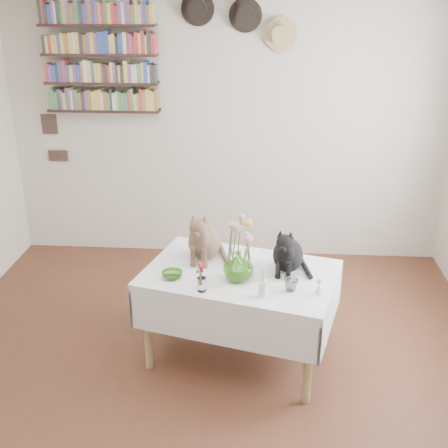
# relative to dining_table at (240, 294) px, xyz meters

# --- Properties ---
(room) EXTENTS (4.08, 4.58, 2.58)m
(room) POSITION_rel_dining_table_xyz_m (-0.20, -0.53, 0.75)
(room) COLOR #572F1E
(room) RESTS_ON ground
(dining_table) EXTENTS (1.41, 1.10, 0.67)m
(dining_table) POSITION_rel_dining_table_xyz_m (0.00, 0.00, 0.00)
(dining_table) COLOR white
(dining_table) RESTS_ON room
(tabby_cat) EXTENTS (0.30, 0.35, 0.37)m
(tabby_cat) POSITION_rel_dining_table_xyz_m (-0.26, 0.21, 0.35)
(tabby_cat) COLOR brown
(tabby_cat) RESTS_ON dining_table
(black_cat) EXTENTS (0.28, 0.33, 0.33)m
(black_cat) POSITION_rel_dining_table_xyz_m (0.31, 0.06, 0.33)
(black_cat) COLOR black
(black_cat) RESTS_ON dining_table
(flower_vase) EXTENTS (0.21, 0.21, 0.20)m
(flower_vase) POSITION_rel_dining_table_xyz_m (-0.01, -0.11, 0.26)
(flower_vase) COLOR #89D153
(flower_vase) RESTS_ON dining_table
(green_bowl) EXTENTS (0.19, 0.19, 0.04)m
(green_bowl) POSITION_rel_dining_table_xyz_m (-0.44, -0.11, 0.19)
(green_bowl) COLOR #89D153
(green_bowl) RESTS_ON dining_table
(drinking_glass) EXTENTS (0.12, 0.12, 0.08)m
(drinking_glass) POSITION_rel_dining_table_xyz_m (0.32, -0.23, 0.20)
(drinking_glass) COLOR white
(drinking_glass) RESTS_ON dining_table
(candlestick) EXTENTS (0.05, 0.05, 0.18)m
(candlestick) POSITION_rel_dining_table_xyz_m (0.15, -0.31, 0.23)
(candlestick) COLOR white
(candlestick) RESTS_ON dining_table
(berry_jar) EXTENTS (0.06, 0.06, 0.23)m
(berry_jar) POSITION_rel_dining_table_xyz_m (-0.23, -0.27, 0.27)
(berry_jar) COLOR white
(berry_jar) RESTS_ON dining_table
(porcelain_figurine) EXTENTS (0.05, 0.05, 0.10)m
(porcelain_figurine) POSITION_rel_dining_table_xyz_m (0.49, -0.25, 0.21)
(porcelain_figurine) COLOR white
(porcelain_figurine) RESTS_ON dining_table
(flower_bouquet) EXTENTS (0.17, 0.13, 0.39)m
(flower_bouquet) POSITION_rel_dining_table_xyz_m (-0.01, -0.10, 0.50)
(flower_bouquet) COLOR #4C7233
(flower_bouquet) RESTS_ON flower_vase
(bookshelf_unit) EXTENTS (1.00, 0.16, 0.91)m
(bookshelf_unit) POSITION_rel_dining_table_xyz_m (-1.30, 1.63, 1.34)
(bookshelf_unit) COLOR black
(bookshelf_unit) RESTS_ON room
(wall_hats) EXTENTS (0.98, 0.09, 0.48)m
(wall_hats) POSITION_rel_dining_table_xyz_m (-0.08, 1.66, 1.66)
(wall_hats) COLOR black
(wall_hats) RESTS_ON room
(wall_art_plaques) EXTENTS (0.21, 0.02, 0.44)m
(wall_art_plaques) POSITION_rel_dining_table_xyz_m (-1.83, 1.70, 0.62)
(wall_art_plaques) COLOR #38281E
(wall_art_plaques) RESTS_ON room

